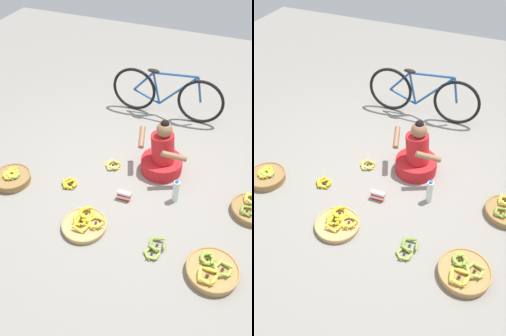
# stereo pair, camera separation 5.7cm
# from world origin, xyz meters

# --- Properties ---
(ground_plane) EXTENTS (10.00, 10.00, 0.00)m
(ground_plane) POSITION_xyz_m (0.00, 0.00, 0.00)
(ground_plane) COLOR gray
(vendor_woman_front) EXTENTS (0.69, 0.54, 0.76)m
(vendor_woman_front) POSITION_xyz_m (0.28, 0.30, 0.24)
(vendor_woman_front) COLOR red
(vendor_woman_front) RESTS_ON ground
(bicycle_leaning) EXTENTS (1.70, 0.08, 0.73)m
(bicycle_leaning) POSITION_xyz_m (-0.06, 1.53, 0.36)
(bicycle_leaning) COLOR black
(bicycle_leaning) RESTS_ON ground
(banana_basket_mid_right) EXTENTS (0.46, 0.46, 0.16)m
(banana_basket_mid_right) POSITION_xyz_m (-1.35, -0.59, 0.06)
(banana_basket_mid_right) COLOR olive
(banana_basket_mid_right) RESTS_ON ground
(banana_basket_front_left) EXTENTS (0.47, 0.47, 0.15)m
(banana_basket_front_left) POSITION_xyz_m (1.44, -0.00, 0.05)
(banana_basket_front_left) COLOR olive
(banana_basket_front_left) RESTS_ON ground
(banana_basket_near_bicycle) EXTENTS (0.49, 0.49, 0.13)m
(banana_basket_near_bicycle) POSITION_xyz_m (-0.20, -0.89, 0.04)
(banana_basket_near_bicycle) COLOR tan
(banana_basket_near_bicycle) RESTS_ON ground
(banana_basket_back_right) EXTENTS (0.51, 0.51, 0.16)m
(banana_basket_back_right) POSITION_xyz_m (1.19, -0.94, 0.05)
(banana_basket_back_right) COLOR #A87F47
(banana_basket_back_right) RESTS_ON ground
(loose_bananas_front_center) EXTENTS (0.22, 0.22, 0.09)m
(loose_bananas_front_center) POSITION_xyz_m (-0.31, 0.13, 0.03)
(loose_bananas_front_center) COLOR yellow
(loose_bananas_front_center) RESTS_ON ground
(loose_bananas_back_left) EXTENTS (0.22, 0.31, 0.09)m
(loose_bananas_back_left) POSITION_xyz_m (0.60, -0.90, 0.03)
(loose_bananas_back_left) COLOR olive
(loose_bananas_back_left) RESTS_ON ground
(loose_bananas_mid_left) EXTENTS (0.22, 0.21, 0.09)m
(loose_bananas_mid_left) POSITION_xyz_m (-0.66, -0.39, 0.03)
(loose_bananas_mid_left) COLOR gold
(loose_bananas_mid_left) RESTS_ON ground
(water_bottle) EXTENTS (0.07, 0.07, 0.31)m
(water_bottle) POSITION_xyz_m (0.59, -0.14, 0.15)
(water_bottle) COLOR silver
(water_bottle) RESTS_ON ground
(packet_carton_stack) EXTENTS (0.17, 0.07, 0.12)m
(packet_carton_stack) POSITION_xyz_m (0.04, -0.35, 0.06)
(packet_carton_stack) COLOR red
(packet_carton_stack) RESTS_ON ground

